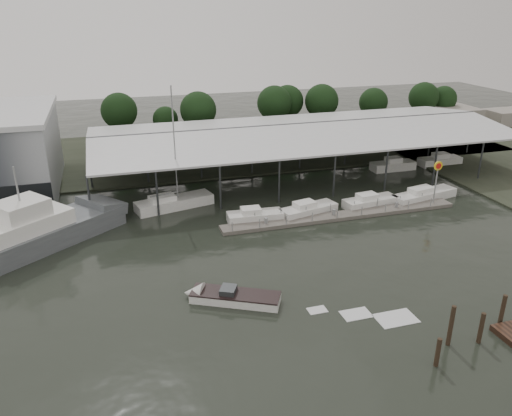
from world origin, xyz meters
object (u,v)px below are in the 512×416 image
object	(u,v)px
white_sailboat	(173,203)
shell_fuel_sign	(437,175)
speedboat_underway	(228,297)
grey_trawler	(38,231)

from	to	relation	value
white_sailboat	shell_fuel_sign	bearing A→B (deg)	-29.53
white_sailboat	speedboat_underway	size ratio (longest dim) A/B	0.83
grey_trawler	white_sailboat	world-z (taller)	white_sailboat
shell_fuel_sign	grey_trawler	xyz separation A→B (m)	(-44.01, 2.11, -2.35)
shell_fuel_sign	grey_trawler	size ratio (longest dim) A/B	0.31
shell_fuel_sign	white_sailboat	world-z (taller)	white_sailboat
speedboat_underway	white_sailboat	bearing A→B (deg)	-58.87
white_sailboat	speedboat_underway	xyz separation A→B (m)	(1.29, -21.51, -0.27)
grey_trawler	white_sailboat	distance (m)	15.57
shell_fuel_sign	speedboat_underway	world-z (taller)	shell_fuel_sign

